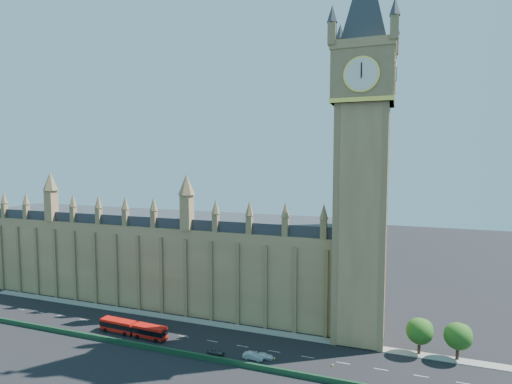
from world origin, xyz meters
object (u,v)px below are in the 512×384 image
(red_bus, at_px, (133,329))
(car_grey, at_px, (216,351))
(car_white, at_px, (264,356))
(car_silver, at_px, (253,356))

(red_bus, height_order, car_grey, red_bus)
(car_white, bearing_deg, car_silver, 111.81)
(red_bus, distance_m, car_grey, 24.52)
(car_grey, relative_size, car_silver, 0.84)
(red_bus, relative_size, car_white, 4.65)
(red_bus, relative_size, car_grey, 4.94)
(car_grey, bearing_deg, car_white, -80.91)
(red_bus, relative_size, car_silver, 4.13)
(car_white, bearing_deg, car_grey, 93.03)
(car_silver, distance_m, car_white, 2.53)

